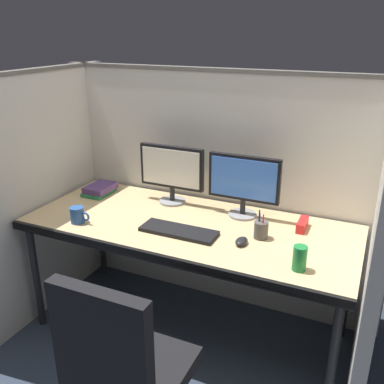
{
  "coord_description": "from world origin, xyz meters",
  "views": [
    {
      "loc": [
        0.95,
        -1.73,
        1.8
      ],
      "look_at": [
        0.0,
        0.35,
        0.92
      ],
      "focal_mm": 40.14,
      "sensor_mm": 36.0,
      "label": 1
    }
  ],
  "objects_px": {
    "desk": "(188,232)",
    "coffee_mug": "(78,215)",
    "pen_cup": "(261,230)",
    "soda_can": "(300,258)",
    "computer_mouse": "(241,241)",
    "monitor_left": "(172,171)",
    "red_stapler": "(302,225)",
    "book_stack": "(100,189)",
    "keyboard_main": "(179,231)",
    "monitor_right": "(244,182)"
  },
  "relations": [
    {
      "from": "desk",
      "to": "coffee_mug",
      "type": "height_order",
      "value": "coffee_mug"
    },
    {
      "from": "pen_cup",
      "to": "soda_can",
      "type": "relative_size",
      "value": 1.31
    },
    {
      "from": "computer_mouse",
      "to": "coffee_mug",
      "type": "bearing_deg",
      "value": -171.69
    },
    {
      "from": "monitor_left",
      "to": "pen_cup",
      "type": "relative_size",
      "value": 2.69
    },
    {
      "from": "red_stapler",
      "to": "book_stack",
      "type": "distance_m",
      "value": 1.36
    },
    {
      "from": "pen_cup",
      "to": "red_stapler",
      "type": "relative_size",
      "value": 1.06
    },
    {
      "from": "keyboard_main",
      "to": "pen_cup",
      "type": "xyz_separation_m",
      "value": [
        0.42,
        0.13,
        0.04
      ]
    },
    {
      "from": "desk",
      "to": "red_stapler",
      "type": "distance_m",
      "value": 0.65
    },
    {
      "from": "desk",
      "to": "coffee_mug",
      "type": "relative_size",
      "value": 15.08
    },
    {
      "from": "desk",
      "to": "computer_mouse",
      "type": "height_order",
      "value": "computer_mouse"
    },
    {
      "from": "coffee_mug",
      "to": "desk",
      "type": "bearing_deg",
      "value": 21.69
    },
    {
      "from": "monitor_right",
      "to": "pen_cup",
      "type": "relative_size",
      "value": 2.69
    },
    {
      "from": "monitor_left",
      "to": "pen_cup",
      "type": "distance_m",
      "value": 0.73
    },
    {
      "from": "monitor_left",
      "to": "pen_cup",
      "type": "bearing_deg",
      "value": -20.89
    },
    {
      "from": "monitor_right",
      "to": "book_stack",
      "type": "relative_size",
      "value": 1.96
    },
    {
      "from": "coffee_mug",
      "to": "computer_mouse",
      "type": "bearing_deg",
      "value": 8.31
    },
    {
      "from": "computer_mouse",
      "to": "coffee_mug",
      "type": "xyz_separation_m",
      "value": [
        -0.95,
        -0.14,
        0.03
      ]
    },
    {
      "from": "computer_mouse",
      "to": "coffee_mug",
      "type": "height_order",
      "value": "coffee_mug"
    },
    {
      "from": "monitor_left",
      "to": "coffee_mug",
      "type": "relative_size",
      "value": 3.41
    },
    {
      "from": "soda_can",
      "to": "keyboard_main",
      "type": "bearing_deg",
      "value": 170.57
    },
    {
      "from": "monitor_right",
      "to": "soda_can",
      "type": "xyz_separation_m",
      "value": [
        0.43,
        -0.48,
        -0.15
      ]
    },
    {
      "from": "desk",
      "to": "computer_mouse",
      "type": "xyz_separation_m",
      "value": [
        0.36,
        -0.1,
        0.07
      ]
    },
    {
      "from": "desk",
      "to": "soda_can",
      "type": "bearing_deg",
      "value": -18.43
    },
    {
      "from": "coffee_mug",
      "to": "red_stapler",
      "type": "distance_m",
      "value": 1.28
    },
    {
      "from": "monitor_right",
      "to": "keyboard_main",
      "type": "xyz_separation_m",
      "value": [
        -0.24,
        -0.37,
        -0.2
      ]
    },
    {
      "from": "keyboard_main",
      "to": "red_stapler",
      "type": "relative_size",
      "value": 2.87
    },
    {
      "from": "monitor_left",
      "to": "monitor_right",
      "type": "distance_m",
      "value": 0.48
    },
    {
      "from": "red_stapler",
      "to": "pen_cup",
      "type": "bearing_deg",
      "value": -132.13
    },
    {
      "from": "monitor_right",
      "to": "red_stapler",
      "type": "height_order",
      "value": "monitor_right"
    },
    {
      "from": "monitor_right",
      "to": "keyboard_main",
      "type": "bearing_deg",
      "value": -123.45
    },
    {
      "from": "desk",
      "to": "keyboard_main",
      "type": "bearing_deg",
      "value": -88.58
    },
    {
      "from": "coffee_mug",
      "to": "soda_can",
      "type": "relative_size",
      "value": 1.03
    },
    {
      "from": "computer_mouse",
      "to": "book_stack",
      "type": "height_order",
      "value": "book_stack"
    },
    {
      "from": "desk",
      "to": "monitor_right",
      "type": "distance_m",
      "value": 0.44
    },
    {
      "from": "monitor_left",
      "to": "keyboard_main",
      "type": "distance_m",
      "value": 0.49
    },
    {
      "from": "pen_cup",
      "to": "monitor_right",
      "type": "bearing_deg",
      "value": 127.3
    },
    {
      "from": "desk",
      "to": "pen_cup",
      "type": "relative_size",
      "value": 11.91
    },
    {
      "from": "monitor_left",
      "to": "book_stack",
      "type": "height_order",
      "value": "monitor_left"
    },
    {
      "from": "soda_can",
      "to": "desk",
      "type": "bearing_deg",
      "value": 161.57
    },
    {
      "from": "monitor_left",
      "to": "pen_cup",
      "type": "height_order",
      "value": "monitor_left"
    },
    {
      "from": "keyboard_main",
      "to": "computer_mouse",
      "type": "distance_m",
      "value": 0.35
    },
    {
      "from": "computer_mouse",
      "to": "red_stapler",
      "type": "relative_size",
      "value": 0.64
    },
    {
      "from": "monitor_left",
      "to": "book_stack",
      "type": "distance_m",
      "value": 0.55
    },
    {
      "from": "soda_can",
      "to": "red_stapler",
      "type": "relative_size",
      "value": 0.81
    },
    {
      "from": "monitor_right",
      "to": "soda_can",
      "type": "height_order",
      "value": "monitor_right"
    },
    {
      "from": "monitor_left",
      "to": "coffee_mug",
      "type": "bearing_deg",
      "value": -125.31
    },
    {
      "from": "pen_cup",
      "to": "desk",
      "type": "bearing_deg",
      "value": -177.99
    },
    {
      "from": "pen_cup",
      "to": "book_stack",
      "type": "distance_m",
      "value": 1.19
    },
    {
      "from": "book_stack",
      "to": "monitor_left",
      "type": "bearing_deg",
      "value": 7.64
    },
    {
      "from": "monitor_right",
      "to": "coffee_mug",
      "type": "xyz_separation_m",
      "value": [
        -0.84,
        -0.49,
        -0.17
      ]
    }
  ]
}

